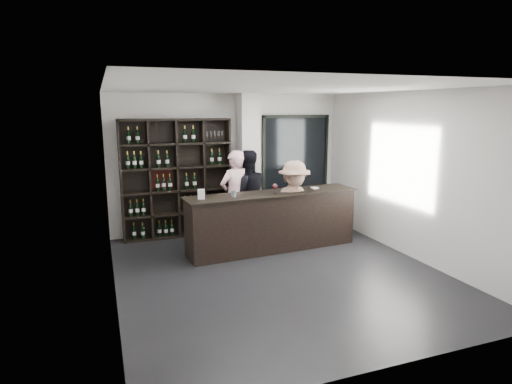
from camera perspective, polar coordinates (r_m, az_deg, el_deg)
name	(u,v)px	position (r m, az deg, el deg)	size (l,w,h in m)	color
floor	(278,273)	(7.03, 3.01, -10.69)	(5.00, 5.50, 0.01)	black
wine_shelf	(177,179)	(8.78, -10.51, 1.76)	(2.20, 0.35, 2.40)	black
structural_column	(248,164)	(9.03, -1.03, 3.80)	(0.40, 0.40, 2.90)	silver
glass_panel	(295,162)	(9.69, 5.27, 3.97)	(1.60, 0.08, 2.10)	black
tasting_counter	(273,221)	(7.95, 2.25, -3.90)	(3.29, 0.68, 1.08)	black
taster_pink	(235,196)	(8.38, -2.85, -0.57)	(0.66, 0.43, 1.81)	#FFC7CC
taster_black	(247,194)	(8.62, -1.23, -0.31)	(0.87, 0.68, 1.78)	black
customer	(294,205)	(7.99, 5.06, -1.74)	(1.07, 0.62, 1.66)	#A37B66
wine_glass	(275,188)	(7.68, 2.55, 0.53)	(0.09, 0.09, 0.22)	white
spit_cup	(234,194)	(7.45, -3.01, -0.23)	(0.08, 0.08, 0.11)	#AAC0CF
napkin_stack	(315,188)	(8.30, 7.84, 0.54)	(0.12, 0.12, 0.02)	white
card_stand	(201,194)	(7.31, -7.32, -0.30)	(0.11, 0.06, 0.17)	white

